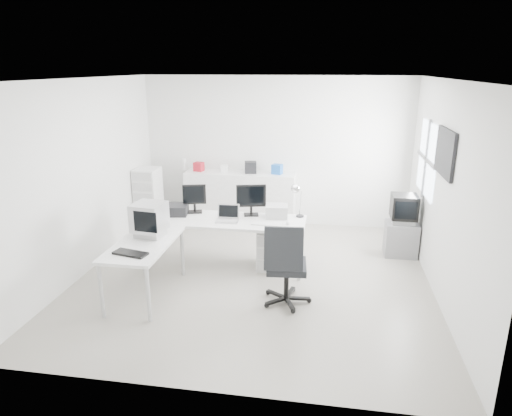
% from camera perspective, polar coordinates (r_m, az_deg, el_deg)
% --- Properties ---
extents(floor, '(5.00, 5.00, 0.01)m').
position_cam_1_polar(floor, '(6.76, -0.28, -8.63)').
color(floor, beige).
rests_on(floor, ground).
extents(ceiling, '(5.00, 5.00, 0.01)m').
position_cam_1_polar(ceiling, '(6.08, -0.31, 15.85)').
color(ceiling, white).
rests_on(ceiling, back_wall).
extents(back_wall, '(5.00, 0.02, 2.80)m').
position_cam_1_polar(back_wall, '(8.69, 2.45, 7.00)').
color(back_wall, silver).
rests_on(back_wall, floor).
extents(left_wall, '(0.02, 5.00, 2.80)m').
position_cam_1_polar(left_wall, '(7.11, -20.61, 3.57)').
color(left_wall, silver).
rests_on(left_wall, floor).
extents(right_wall, '(0.02, 5.00, 2.80)m').
position_cam_1_polar(right_wall, '(6.37, 22.50, 1.83)').
color(right_wall, silver).
rests_on(right_wall, floor).
extents(window, '(0.02, 1.20, 1.10)m').
position_cam_1_polar(window, '(7.46, 20.56, 5.75)').
color(window, white).
rests_on(window, right_wall).
extents(wall_picture, '(0.04, 0.90, 0.60)m').
position_cam_1_polar(wall_picture, '(6.35, 22.56, 6.43)').
color(wall_picture, black).
rests_on(wall_picture, right_wall).
extents(main_desk, '(2.40, 0.80, 0.75)m').
position_cam_1_polar(main_desk, '(7.02, -3.77, -4.30)').
color(main_desk, white).
rests_on(main_desk, floor).
extents(side_desk, '(0.70, 1.40, 0.75)m').
position_cam_1_polar(side_desk, '(6.30, -13.65, -7.38)').
color(side_desk, white).
rests_on(side_desk, floor).
extents(drawer_pedestal, '(0.40, 0.50, 0.60)m').
position_cam_1_polar(drawer_pedestal, '(6.97, 1.97, -5.07)').
color(drawer_pedestal, white).
rests_on(drawer_pedestal, floor).
extents(inkjet_printer, '(0.48, 0.40, 0.15)m').
position_cam_1_polar(inkjet_printer, '(7.19, -10.29, -0.20)').
color(inkjet_printer, black).
rests_on(inkjet_printer, main_desk).
extents(lcd_monitor_small, '(0.40, 0.30, 0.45)m').
position_cam_1_polar(lcd_monitor_small, '(7.19, -7.70, 1.18)').
color(lcd_monitor_small, black).
rests_on(lcd_monitor_small, main_desk).
extents(lcd_monitor_large, '(0.48, 0.28, 0.47)m').
position_cam_1_polar(lcd_monitor_large, '(6.98, -0.61, 0.93)').
color(lcd_monitor_large, black).
rests_on(lcd_monitor_large, main_desk).
extents(laptop, '(0.38, 0.39, 0.24)m').
position_cam_1_polar(laptop, '(6.75, -3.63, -0.73)').
color(laptop, '#B7B7BA').
rests_on(laptop, main_desk).
extents(white_keyboard, '(0.45, 0.16, 0.02)m').
position_cam_1_polar(white_keyboard, '(6.63, 1.36, -2.03)').
color(white_keyboard, white).
rests_on(white_keyboard, main_desk).
extents(white_mouse, '(0.06, 0.06, 0.06)m').
position_cam_1_polar(white_mouse, '(6.64, 3.99, -1.86)').
color(white_mouse, white).
rests_on(white_mouse, main_desk).
extents(laser_printer, '(0.36, 0.32, 0.19)m').
position_cam_1_polar(laser_printer, '(6.94, 2.60, -0.41)').
color(laser_printer, '#AAAAAA').
rests_on(laser_printer, main_desk).
extents(desk_lamp, '(0.17, 0.17, 0.44)m').
position_cam_1_polar(desk_lamp, '(6.95, 5.56, 0.62)').
color(desk_lamp, silver).
rests_on(desk_lamp, main_desk).
extents(crt_monitor, '(0.45, 0.45, 0.46)m').
position_cam_1_polar(crt_monitor, '(6.30, -13.18, -1.45)').
color(crt_monitor, '#B7B7BA').
rests_on(crt_monitor, side_desk).
extents(black_keyboard, '(0.46, 0.26, 0.03)m').
position_cam_1_polar(black_keyboard, '(5.82, -15.42, -5.48)').
color(black_keyboard, black).
rests_on(black_keyboard, side_desk).
extents(office_chair, '(0.70, 0.70, 1.12)m').
position_cam_1_polar(office_chair, '(5.87, 3.87, -6.80)').
color(office_chair, '#222427').
rests_on(office_chair, floor).
extents(tv_cabinet, '(0.51, 0.42, 0.55)m').
position_cam_1_polar(tv_cabinet, '(7.77, 17.65, -3.69)').
color(tv_cabinet, slate).
rests_on(tv_cabinet, floor).
extents(crt_tv, '(0.50, 0.48, 0.45)m').
position_cam_1_polar(crt_tv, '(7.61, 18.00, -0.16)').
color(crt_tv, black).
rests_on(crt_tv, tv_cabinet).
extents(sideboard, '(2.08, 0.52, 1.04)m').
position_cam_1_polar(sideboard, '(8.74, -1.97, 1.13)').
color(sideboard, white).
rests_on(sideboard, floor).
extents(clutter_box_a, '(0.20, 0.19, 0.17)m').
position_cam_1_polar(clutter_box_a, '(8.78, -7.16, 5.14)').
color(clutter_box_a, '#A61724').
rests_on(clutter_box_a, sideboard).
extents(clutter_box_b, '(0.15, 0.13, 0.14)m').
position_cam_1_polar(clutter_box_b, '(8.66, -3.96, 4.95)').
color(clutter_box_b, white).
rests_on(clutter_box_b, sideboard).
extents(clutter_box_c, '(0.25, 0.23, 0.22)m').
position_cam_1_polar(clutter_box_c, '(8.55, -0.69, 5.11)').
color(clutter_box_c, black).
rests_on(clutter_box_c, sideboard).
extents(clutter_box_d, '(0.21, 0.20, 0.18)m').
position_cam_1_polar(clutter_box_d, '(8.48, 2.65, 4.87)').
color(clutter_box_d, blue).
rests_on(clutter_box_d, sideboard).
extents(clutter_bottle, '(0.07, 0.07, 0.22)m').
position_cam_1_polar(clutter_bottle, '(8.90, -8.95, 5.40)').
color(clutter_bottle, white).
rests_on(clutter_bottle, sideboard).
extents(filing_cabinet, '(0.41, 0.49, 1.17)m').
position_cam_1_polar(filing_cabinet, '(8.73, -13.26, 1.09)').
color(filing_cabinet, white).
rests_on(filing_cabinet, floor).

